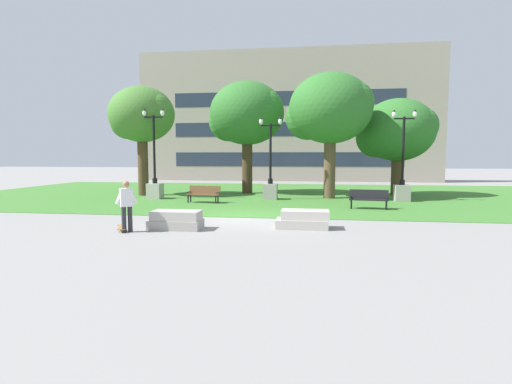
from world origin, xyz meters
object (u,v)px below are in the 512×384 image
(person_skateboarder, at_px, (127,203))
(park_bench_near_right, at_px, (204,193))
(skateboard, at_px, (122,228))
(lamp_post_center, at_px, (155,181))
(lamp_post_left, at_px, (270,183))
(lamp_post_right, at_px, (402,183))
(concrete_block_center, at_px, (176,220))
(park_bench_near_left, at_px, (369,198))
(concrete_block_left, at_px, (303,220))

(person_skateboarder, bearing_deg, park_bench_near_right, 88.07)
(person_skateboarder, height_order, skateboard, person_skateboarder)
(skateboard, bearing_deg, lamp_post_center, 105.98)
(person_skateboarder, height_order, park_bench_near_right, person_skateboarder)
(lamp_post_left, distance_m, lamp_post_center, 6.80)
(lamp_post_left, relative_size, lamp_post_right, 0.94)
(concrete_block_center, xyz_separation_m, park_bench_near_right, (-1.14, 7.65, 0.23))
(lamp_post_right, bearing_deg, lamp_post_center, -177.38)
(park_bench_near_left, bearing_deg, lamp_post_center, 166.14)
(concrete_block_center, bearing_deg, lamp_post_left, 77.11)
(concrete_block_left, relative_size, lamp_post_left, 0.39)
(park_bench_near_left, relative_size, park_bench_near_right, 1.00)
(concrete_block_center, xyz_separation_m, concrete_block_left, (4.37, 0.77, 0.00))
(park_bench_near_left, bearing_deg, lamp_post_right, 57.60)
(skateboard, distance_m, park_bench_near_left, 11.38)
(park_bench_near_left, xyz_separation_m, park_bench_near_right, (-8.47, 1.35, 0.00))
(concrete_block_left, distance_m, lamp_post_center, 12.30)
(park_bench_near_right, xyz_separation_m, lamp_post_center, (-3.39, 1.58, 0.54))
(concrete_block_center, xyz_separation_m, skateboard, (-1.73, -0.57, -0.22))
(person_skateboarder, distance_m, skateboard, 0.95)
(concrete_block_center, distance_m, skateboard, 1.83)
(lamp_post_right, bearing_deg, lamp_post_left, -179.47)
(park_bench_near_left, distance_m, lamp_post_left, 6.19)
(lamp_post_center, bearing_deg, person_skateboarder, -72.71)
(lamp_post_center, bearing_deg, concrete_block_left, -43.53)
(concrete_block_center, bearing_deg, park_bench_near_left, 40.70)
(concrete_block_center, distance_m, park_bench_near_left, 9.67)
(concrete_block_left, xyz_separation_m, park_bench_near_left, (2.96, 5.53, 0.23))
(park_bench_near_right, height_order, lamp_post_left, lamp_post_left)
(lamp_post_left, bearing_deg, concrete_block_center, -102.89)
(skateboard, height_order, lamp_post_center, lamp_post_center)
(park_bench_near_right, height_order, lamp_post_right, lamp_post_right)
(concrete_block_left, bearing_deg, park_bench_near_right, 128.69)
(lamp_post_center, bearing_deg, concrete_block_center, -63.84)
(skateboard, distance_m, lamp_post_center, 10.24)
(person_skateboarder, bearing_deg, concrete_block_center, 28.25)
(park_bench_near_left, relative_size, lamp_post_right, 0.37)
(concrete_block_center, relative_size, lamp_post_left, 0.38)
(person_skateboarder, xyz_separation_m, lamp_post_left, (3.67, 10.57, 0.03))
(concrete_block_left, distance_m, park_bench_near_right, 8.81)
(concrete_block_center, bearing_deg, skateboard, -161.86)
(concrete_block_center, relative_size, person_skateboarder, 1.05)
(lamp_post_center, height_order, lamp_post_right, lamp_post_center)
(person_skateboarder, bearing_deg, skateboard, 146.84)
(concrete_block_left, bearing_deg, person_skateboarder, -165.11)
(park_bench_near_right, bearing_deg, lamp_post_center, 155.08)
(skateboard, relative_size, park_bench_near_left, 0.53)
(person_skateboarder, height_order, lamp_post_center, lamp_post_center)
(person_skateboarder, relative_size, lamp_post_left, 0.36)
(concrete_block_center, distance_m, lamp_post_left, 10.09)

